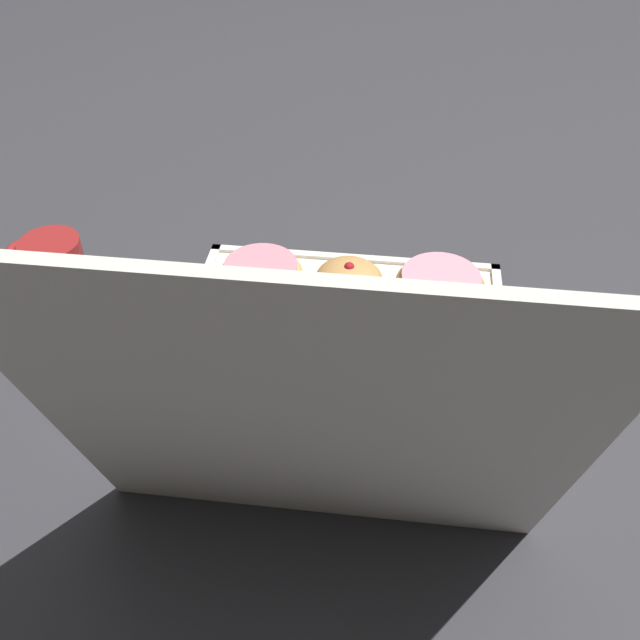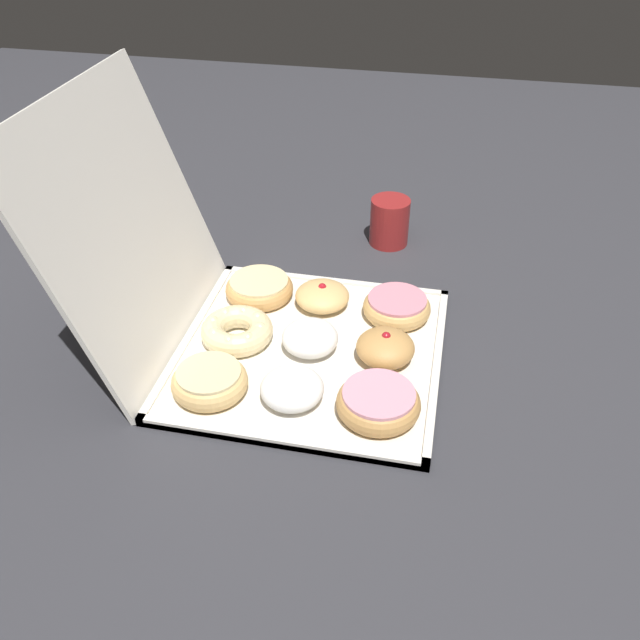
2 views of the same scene
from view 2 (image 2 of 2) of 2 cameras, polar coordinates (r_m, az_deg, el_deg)
The scene contains 13 objects.
ground_plane at distance 1.06m, azimuth -0.83°, elevation -2.94°, with size 3.00×3.00×0.00m, color #333338.
donut_box at distance 1.06m, azimuth -0.83°, elevation -2.71°, with size 0.40×0.40×0.01m.
box_lid_open at distance 1.04m, azimuth -15.91°, elevation 7.57°, with size 0.40×0.41×0.01m, color silver.
pink_frosted_donut_0 at distance 0.94m, azimuth 4.95°, elevation -6.94°, with size 0.12×0.12×0.04m.
jelly_filled_donut_1 at distance 1.02m, azimuth 5.50°, elevation -2.49°, with size 0.09×0.09×0.05m.
pink_frosted_donut_2 at distance 1.12m, azimuth 6.50°, elevation 1.12°, with size 0.11×0.11×0.04m.
powdered_filled_donut_3 at distance 0.96m, azimuth -2.11°, elevation -5.82°, with size 0.09×0.09×0.05m.
powdered_filled_donut_4 at distance 1.04m, azimuth -0.96°, elevation -1.49°, with size 0.09×0.09×0.05m.
jelly_filled_donut_5 at distance 1.14m, azimuth 0.19°, elevation 2.04°, with size 0.09×0.09×0.04m.
glazed_ring_donut_6 at distance 0.98m, azimuth -9.30°, elevation -5.11°, with size 0.11×0.11×0.04m.
cruller_donut_7 at distance 1.07m, azimuth -7.04°, elevation -0.88°, with size 0.11×0.11×0.04m.
glazed_ring_donut_8 at distance 1.17m, azimuth -5.14°, elevation 2.71°, with size 0.12×0.12×0.04m.
coffee_mug at distance 1.34m, azimuth 5.91°, elevation 8.41°, with size 0.10×0.08×0.09m.
Camera 2 is at (-0.80, -0.18, 0.68)m, focal length 37.94 mm.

